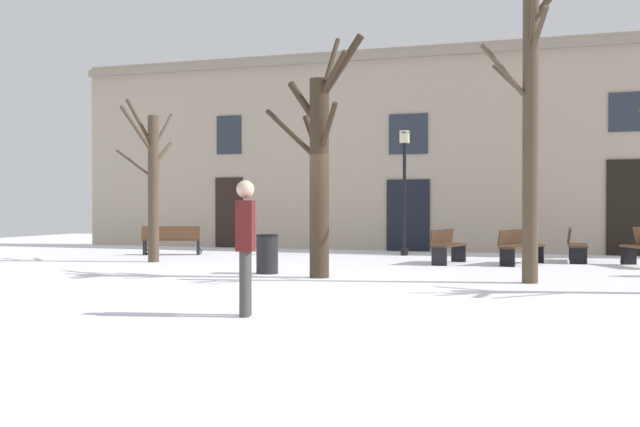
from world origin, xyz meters
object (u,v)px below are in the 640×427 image
(bench_by_litter_bin, at_px, (520,246))
(streetlamp, at_px, (404,177))
(tree_foreground, at_px, (531,126))
(bench_far_corner, at_px, (172,240))
(tree_left_of_center, at_px, (320,164))
(person_by_shop_door, at_px, (245,240))
(litter_bin, at_px, (267,254))
(bench_back_to_back_left, at_px, (447,246))
(bench_near_lamp, at_px, (575,245))
(tree_center, at_px, (152,181))

(bench_by_litter_bin, bearing_deg, streetlamp, 76.07)
(tree_foreground, distance_m, bench_far_corner, 11.90)
(tree_left_of_center, bearing_deg, bench_far_corner, 141.12)
(tree_foreground, distance_m, streetlamp, 8.06)
(streetlamp, relative_size, bench_far_corner, 2.10)
(bench_by_litter_bin, xyz_separation_m, person_by_shop_door, (-2.65, -10.40, 0.57))
(streetlamp, height_order, litter_bin, streetlamp)
(streetlamp, height_order, bench_by_litter_bin, streetlamp)
(tree_foreground, relative_size, bench_by_litter_bin, 3.36)
(bench_far_corner, distance_m, person_by_shop_door, 12.93)
(tree_foreground, relative_size, bench_back_to_back_left, 3.82)
(tree_foreground, bearing_deg, litter_bin, 178.18)
(tree_left_of_center, xyz_separation_m, streetlamp, (0.05, 7.22, -0.07))
(tree_foreground, height_order, bench_near_lamp, tree_foreground)
(bench_far_corner, bearing_deg, litter_bin, 114.45)
(bench_far_corner, bearing_deg, tree_center, 87.05)
(streetlamp, distance_m, bench_by_litter_bin, 4.55)
(bench_back_to_back_left, relative_size, person_by_shop_door, 0.88)
(streetlamp, bearing_deg, tree_foreground, -59.43)
(bench_far_corner, bearing_deg, tree_foreground, 132.57)
(tree_left_of_center, height_order, bench_back_to_back_left, tree_left_of_center)
(streetlamp, relative_size, bench_by_litter_bin, 2.00)
(bench_back_to_back_left, bearing_deg, tree_foreground, -141.70)
(tree_foreground, height_order, bench_by_litter_bin, tree_foreground)
(tree_foreground, xyz_separation_m, tree_left_of_center, (-4.14, -0.31, -0.66))
(streetlamp, relative_size, bench_near_lamp, 2.15)
(litter_bin, relative_size, bench_by_litter_bin, 0.46)
(streetlamp, height_order, bench_near_lamp, streetlamp)
(tree_foreground, height_order, person_by_shop_door, tree_foreground)
(bench_by_litter_bin, bearing_deg, tree_center, 123.77)
(person_by_shop_door, bearing_deg, streetlamp, -12.77)
(person_by_shop_door, bearing_deg, bench_near_lamp, -34.91)
(litter_bin, relative_size, bench_near_lamp, 0.49)
(litter_bin, relative_size, bench_far_corner, 0.48)
(tree_foreground, distance_m, person_by_shop_door, 6.92)
(bench_by_litter_bin, bearing_deg, bench_back_to_back_left, 120.76)
(bench_near_lamp, bearing_deg, streetlamp, 75.83)
(tree_center, relative_size, bench_far_corner, 2.43)
(tree_left_of_center, height_order, person_by_shop_door, tree_left_of_center)
(tree_center, distance_m, person_by_shop_door, 10.39)
(bench_near_lamp, distance_m, bench_by_litter_bin, 1.84)
(bench_by_litter_bin, bearing_deg, bench_far_corner, 108.16)
(streetlamp, xyz_separation_m, litter_bin, (-1.42, -6.74, -1.83))
(bench_near_lamp, height_order, bench_by_litter_bin, bench_near_lamp)
(bench_by_litter_bin, relative_size, person_by_shop_door, 1.00)
(litter_bin, distance_m, bench_back_to_back_left, 5.16)
(bench_far_corner, distance_m, bench_by_litter_bin, 9.95)
(person_by_shop_door, bearing_deg, tree_foreground, -45.85)
(streetlamp, xyz_separation_m, bench_back_to_back_left, (1.73, -2.65, -1.80))
(bench_far_corner, height_order, bench_back_to_back_left, bench_back_to_back_left)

